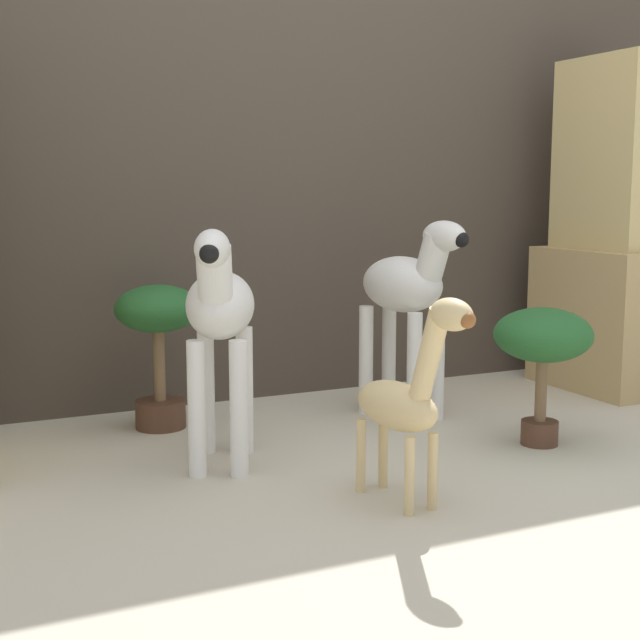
# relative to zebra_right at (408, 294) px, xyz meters

# --- Properties ---
(ground_plane) EXTENTS (14.00, 14.00, 0.00)m
(ground_plane) POSITION_rel_zebra_right_xyz_m (-0.30, -0.79, -0.45)
(ground_plane) COLOR beige
(wall_back) EXTENTS (6.40, 0.08, 2.20)m
(wall_back) POSITION_rel_zebra_right_xyz_m (-0.30, 0.55, 0.65)
(wall_back) COLOR #473D33
(wall_back) RESTS_ON ground_plane
(rock_pillar_right) EXTENTS (0.57, 0.57, 1.33)m
(rock_pillar_right) POSITION_rel_zebra_right_xyz_m (1.10, 0.07, 0.15)
(rock_pillar_right) COLOR tan
(rock_pillar_right) RESTS_ON ground_plane
(zebra_right) EXTENTS (0.29, 0.47, 0.71)m
(zebra_right) POSITION_rel_zebra_right_xyz_m (0.00, 0.00, 0.00)
(zebra_right) COLOR white
(zebra_right) RESTS_ON ground_plane
(zebra_left) EXTENTS (0.32, 0.47, 0.71)m
(zebra_left) POSITION_rel_zebra_right_xyz_m (-0.79, -0.26, 0.00)
(zebra_left) COLOR white
(zebra_left) RESTS_ON ground_plane
(giraffe_figurine) EXTENTS (0.17, 0.44, 0.56)m
(giraffe_figurine) POSITION_rel_zebra_right_xyz_m (-0.46, -0.77, -0.15)
(giraffe_figurine) COLOR #E0C184
(giraffe_figurine) RESTS_ON ground_plane
(potted_palm_front) EXTENTS (0.31, 0.31, 0.44)m
(potted_palm_front) POSITION_rel_zebra_right_xyz_m (0.21, -0.48, -0.11)
(potted_palm_front) COLOR #513323
(potted_palm_front) RESTS_ON ground_plane
(potted_palm_back) EXTENTS (0.29, 0.29, 0.49)m
(potted_palm_back) POSITION_rel_zebra_right_xyz_m (-0.84, 0.24, -0.10)
(potted_palm_back) COLOR #513323
(potted_palm_back) RESTS_ON ground_plane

